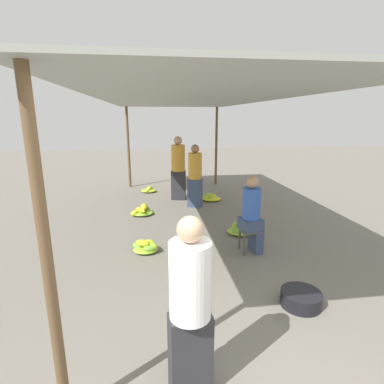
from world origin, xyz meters
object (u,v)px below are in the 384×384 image
at_px(banana_pile_right_0, 210,198).
at_px(banana_pile_left_2, 149,190).
at_px(vendor_seated, 252,213).
at_px(shopper_walking_mid, 195,175).
at_px(vendor_foreground, 190,306).
at_px(banana_pile_left_1, 142,211).
at_px(shopper_walking_far, 178,167).
at_px(basin_black, 301,298).
at_px(banana_pile_right_1, 241,229).
at_px(banana_pile_left_0, 146,247).
at_px(stool, 250,233).
at_px(crate_near, 188,264).

bearing_deg(banana_pile_right_0, banana_pile_left_2, 144.43).
height_order(vendor_seated, banana_pile_right_0, vendor_seated).
bearing_deg(shopper_walking_mid, vendor_seated, -78.51).
relative_size(vendor_seated, shopper_walking_mid, 0.83).
bearing_deg(vendor_foreground, banana_pile_left_1, 96.15).
height_order(banana_pile_left_1, shopper_walking_far, shopper_walking_far).
height_order(basin_black, banana_pile_right_1, banana_pile_right_1).
bearing_deg(banana_pile_left_0, basin_black, -43.36).
bearing_deg(banana_pile_left_2, vendor_seated, -68.73).
distance_m(stool, banana_pile_left_0, 1.77).
xyz_separation_m(vendor_foreground, shopper_walking_mid, (0.81, 5.23, 0.02)).
height_order(stool, banana_pile_right_0, stool).
bearing_deg(banana_pile_left_0, stool, -7.63).
distance_m(banana_pile_left_1, banana_pile_right_1, 2.42).
relative_size(vendor_foreground, crate_near, 3.95).
height_order(stool, shopper_walking_mid, shopper_walking_mid).
xyz_separation_m(vendor_seated, banana_pile_left_2, (-1.73, 4.44, -0.62)).
bearing_deg(stool, crate_near, -156.80).
relative_size(banana_pile_left_0, shopper_walking_mid, 0.34).
distance_m(banana_pile_right_0, shopper_walking_mid, 1.03).
bearing_deg(stool, banana_pile_right_1, 83.52).
relative_size(vendor_foreground, shopper_walking_mid, 0.97).
height_order(banana_pile_left_0, banana_pile_right_0, banana_pile_left_0).
height_order(banana_pile_left_0, banana_pile_left_2, banana_pile_left_0).
bearing_deg(shopper_walking_mid, crate_near, -100.25).
bearing_deg(crate_near, banana_pile_right_1, 46.95).
height_order(crate_near, shopper_walking_mid, shopper_walking_mid).
bearing_deg(basin_black, banana_pile_right_0, 92.19).
bearing_deg(basin_black, vendor_foreground, -146.83).
height_order(banana_pile_right_0, shopper_walking_mid, shopper_walking_mid).
height_order(stool, banana_pile_left_2, stool).
distance_m(banana_pile_left_2, shopper_walking_mid, 2.21).
bearing_deg(banana_pile_right_1, banana_pile_right_0, 93.23).
relative_size(stool, banana_pile_left_2, 0.77).
distance_m(basin_black, crate_near, 1.64).
xyz_separation_m(stool, crate_near, (-1.11, -0.48, -0.24)).
xyz_separation_m(stool, banana_pile_left_2, (-1.71, 4.43, -0.27)).
relative_size(vendor_seated, shopper_walking_far, 0.76).
bearing_deg(shopper_walking_far, stool, -75.76).
relative_size(vendor_foreground, banana_pile_left_0, 2.91).
xyz_separation_m(crate_near, shopper_walking_mid, (0.58, 3.20, 0.73)).
bearing_deg(vendor_seated, banana_pile_right_1, 84.87).
bearing_deg(vendor_foreground, banana_pile_right_0, 77.25).
distance_m(banana_pile_left_0, banana_pile_right_0, 3.46).
bearing_deg(shopper_walking_mid, basin_black, -81.03).
xyz_separation_m(vendor_seated, shopper_walking_far, (-0.90, 3.48, 0.22)).
distance_m(banana_pile_left_1, banana_pile_left_2, 2.19).
xyz_separation_m(stool, basin_black, (0.14, -1.54, -0.24)).
bearing_deg(banana_pile_left_1, banana_pile_left_0, -86.62).
xyz_separation_m(vendor_foreground, banana_pile_right_0, (1.30, 5.76, -0.72)).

